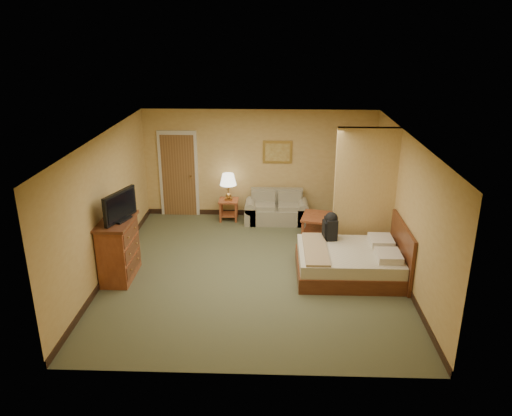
{
  "coord_description": "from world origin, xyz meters",
  "views": [
    {
      "loc": [
        0.34,
        -8.53,
        4.43
      ],
      "look_at": [
        0.01,
        0.6,
        1.06
      ],
      "focal_mm": 35.0,
      "sensor_mm": 36.0,
      "label": 1
    }
  ],
  "objects_px": {
    "dresser": "(119,249)",
    "bed": "(352,262)",
    "coffee_table": "(320,222)",
    "loveseat": "(277,212)"
  },
  "relations": [
    {
      "from": "loveseat",
      "to": "bed",
      "type": "height_order",
      "value": "bed"
    },
    {
      "from": "bed",
      "to": "dresser",
      "type": "bearing_deg",
      "value": -177.05
    },
    {
      "from": "loveseat",
      "to": "coffee_table",
      "type": "xyz_separation_m",
      "value": [
        0.95,
        -0.86,
        0.1
      ]
    },
    {
      "from": "dresser",
      "to": "coffee_table",
      "type": "bearing_deg",
      "value": 27.84
    },
    {
      "from": "loveseat",
      "to": "bed",
      "type": "relative_size",
      "value": 0.77
    },
    {
      "from": "dresser",
      "to": "bed",
      "type": "relative_size",
      "value": 0.59
    },
    {
      "from": "coffee_table",
      "to": "dresser",
      "type": "height_order",
      "value": "dresser"
    },
    {
      "from": "coffee_table",
      "to": "dresser",
      "type": "distance_m",
      "value": 4.36
    },
    {
      "from": "loveseat",
      "to": "dresser",
      "type": "xyz_separation_m",
      "value": [
        -2.9,
        -2.9,
        0.33
      ]
    },
    {
      "from": "loveseat",
      "to": "coffee_table",
      "type": "distance_m",
      "value": 1.29
    }
  ]
}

